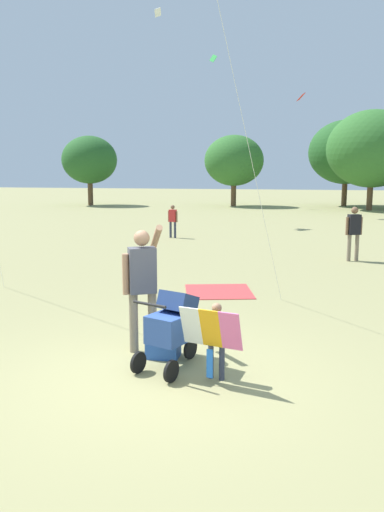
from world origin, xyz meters
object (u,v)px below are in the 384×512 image
at_px(child_with_butterfly_kite, 215,333).
at_px(person_adult_flyer, 142,279).
at_px(stroller, 173,323).
at_px(person_red_shirt, 173,219).
at_px(person_sitting_far, 354,229).
at_px(picnic_blanket, 219,291).
at_px(cooler_box, 163,345).

relative_size(child_with_butterfly_kite, person_adult_flyer, 0.53).
bearing_deg(child_with_butterfly_kite, stroller, 152.93).
bearing_deg(stroller, person_red_shirt, 103.48).
bearing_deg(child_with_butterfly_kite, person_sitting_far, 74.68).
distance_m(child_with_butterfly_kite, picnic_blanket, 4.74).
relative_size(person_adult_flyer, picnic_blanket, 1.32).
xyz_separation_m(child_with_butterfly_kite, picnic_blanket, (-0.65, 4.66, -0.59)).
height_order(person_adult_flyer, cooler_box, person_adult_flyer).
bearing_deg(stroller, cooler_box, 122.57).
bearing_deg(picnic_blanket, person_adult_flyer, -97.79).
bearing_deg(picnic_blanket, child_with_butterfly_kite, -82.09).
relative_size(child_with_butterfly_kite, picnic_blanket, 0.71).
bearing_deg(stroller, person_sitting_far, 70.66).
bearing_deg(picnic_blanket, person_sitting_far, 54.82).
bearing_deg(person_adult_flyer, stroller, -43.74).
bearing_deg(child_with_butterfly_kite, picnic_blanket, 97.91).
relative_size(picnic_blanket, cooler_box, 3.06).
distance_m(child_with_butterfly_kite, person_sitting_far, 9.46).
xyz_separation_m(child_with_butterfly_kite, stroller, (-0.60, 0.30, 0.01)).
bearing_deg(person_red_shirt, picnic_blanket, -70.26).
xyz_separation_m(stroller, cooler_box, (-0.23, 0.36, -0.43)).
relative_size(stroller, picnic_blanket, 0.81).
bearing_deg(cooler_box, stroller, -57.43).
height_order(person_adult_flyer, person_red_shirt, person_adult_flyer).
bearing_deg(child_with_butterfly_kite, cooler_box, 141.24).
relative_size(child_with_butterfly_kite, cooler_box, 2.16).
relative_size(stroller, person_sitting_far, 0.73).
relative_size(person_adult_flyer, stroller, 1.64).
relative_size(stroller, cooler_box, 2.48).
bearing_deg(stroller, picnic_blanket, 90.68).
bearing_deg(cooler_box, person_sitting_far, 68.56).
bearing_deg(cooler_box, person_adult_flyer, 150.98).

